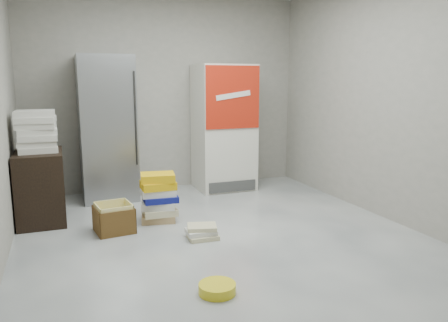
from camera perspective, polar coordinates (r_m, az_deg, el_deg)
name	(u,v)px	position (r m, az deg, el deg)	size (l,w,h in m)	color
ground	(229,243)	(4.38, 0.61, -10.64)	(5.00, 5.00, 0.00)	silver
room_shell	(229,56)	(4.09, 0.66, 13.57)	(4.04, 5.04, 2.82)	#A19A91
steel_fridge	(107,129)	(5.99, -15.01, 4.12)	(0.70, 0.72, 1.90)	gray
coke_cooler	(224,127)	(6.37, -0.03, 4.42)	(0.80, 0.73, 1.80)	silver
wood_shelf	(41,187)	(5.34, -22.81, -3.09)	(0.50, 0.80, 0.80)	black
supply_box_stack	(37,131)	(5.24, -23.27, 3.60)	(0.43, 0.44, 0.45)	silver
phonebook_stack_main	(159,198)	(5.00, -8.54, -4.74)	(0.43, 0.37, 0.55)	#A58559
phonebook_stack_side	(202,232)	(4.49, -2.90, -9.22)	(0.34, 0.30, 0.13)	beige
cardboard_box	(114,220)	(4.79, -14.17, -7.48)	(0.42, 0.42, 0.31)	gold
bucket_lid	(217,288)	(3.42, -0.89, -16.31)	(0.28, 0.28, 0.08)	yellow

